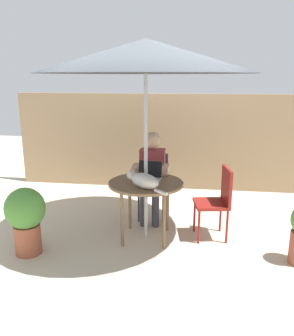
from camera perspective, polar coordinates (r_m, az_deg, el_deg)
ground_plane at (r=4.44m, az=-0.18°, el=-11.42°), size 14.00×14.00×0.00m
fence_back at (r=6.15m, az=2.56°, el=4.34°), size 5.28×0.08×1.69m
patio_table at (r=4.18m, az=-0.19°, el=-3.28°), size 0.91×0.91×0.73m
patio_umbrella at (r=3.98m, az=-0.21°, el=18.02°), size 2.47×2.47×2.37m
chair_occupied at (r=4.92m, az=1.03°, el=-2.02°), size 0.40×0.40×0.90m
chair_empty at (r=4.33m, az=11.70°, el=-4.72°), size 0.46×0.46×0.90m
person_seated at (r=4.72m, az=0.81°, el=-0.62°), size 0.48×0.48×1.24m
laptop at (r=4.28m, az=0.35°, el=-0.98°), size 0.33×0.29×0.21m
cat at (r=3.94m, az=-0.64°, el=-2.10°), size 0.52×0.46×0.17m
potted_plant_by_chair at (r=4.12m, az=-19.43°, el=-7.50°), size 0.45×0.45×0.78m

